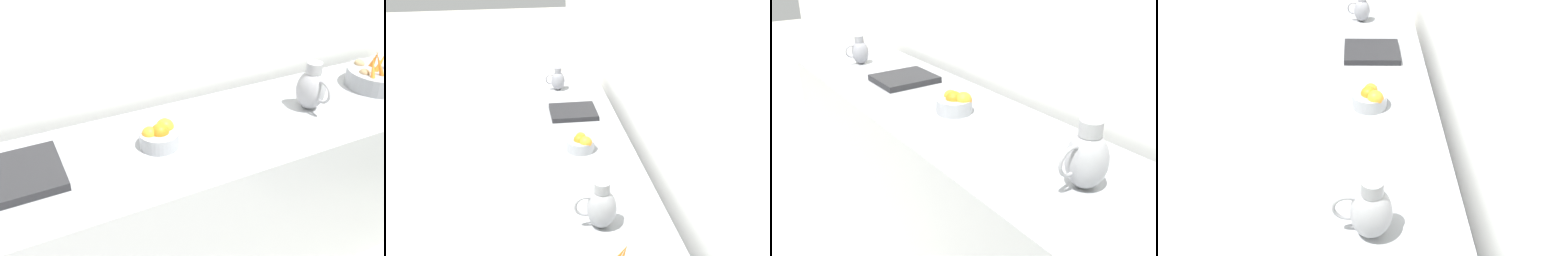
# 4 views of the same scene
# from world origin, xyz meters

# --- Properties ---
(tile_wall_left) EXTENTS (0.10, 9.51, 3.00)m
(tile_wall_left) POSITION_xyz_m (-1.95, 0.67, 1.50)
(tile_wall_left) COLOR white
(tile_wall_left) RESTS_ON ground_plane
(prep_counter) EXTENTS (0.71, 3.20, 0.88)m
(prep_counter) POSITION_xyz_m (-1.48, 0.17, 0.44)
(prep_counter) COLOR #9EA0A5
(prep_counter) RESTS_ON ground_plane
(orange_bowl) EXTENTS (0.18, 0.18, 0.11)m
(orange_bowl) POSITION_xyz_m (-1.50, 0.01, 0.93)
(orange_bowl) COLOR #9EA0A5
(orange_bowl) RESTS_ON prep_counter
(metal_pitcher_tall) EXTENTS (0.21, 0.15, 0.25)m
(metal_pitcher_tall) POSITION_xyz_m (-1.47, 0.84, 0.99)
(metal_pitcher_tall) COLOR #939399
(metal_pitcher_tall) RESTS_ON prep_counter
(metal_pitcher_short) EXTENTS (0.16, 0.11, 0.19)m
(metal_pitcher_short) POSITION_xyz_m (-1.47, -1.10, 0.96)
(metal_pitcher_short) COLOR gray
(metal_pitcher_short) RESTS_ON prep_counter
(counter_sink_basin) EXTENTS (0.34, 0.30, 0.04)m
(counter_sink_basin) POSITION_xyz_m (-1.52, -0.57, 0.90)
(counter_sink_basin) COLOR #232326
(counter_sink_basin) RESTS_ON prep_counter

